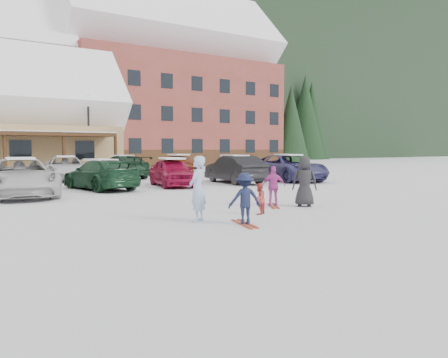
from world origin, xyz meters
TOP-DOWN VIEW (x-y plane):
  - ground at (0.00, 0.00)m, footprint 160.00×160.00m
  - alpine_hotel at (14.27, 38.00)m, footprint 31.48×14.01m
  - lamp_post at (2.48, 23.66)m, footprint 0.50×0.25m
  - conifer_1 at (30.00, 32.00)m, footprint 4.84×4.84m
  - conifer_3 at (6.00, 44.00)m, footprint 3.96×3.96m
  - conifer_4 at (34.00, 46.00)m, footprint 5.06×5.06m
  - adult_skier at (-1.23, -0.11)m, footprint 0.75×0.72m
  - toddler_red at (0.90, 0.03)m, footprint 0.56×0.52m
  - child_navy at (-0.44, -1.13)m, footprint 0.94×0.69m
  - skis_child_navy at (-0.44, -1.13)m, footprint 0.55×1.40m
  - child_magenta at (2.37, 1.19)m, footprint 0.84×0.69m
  - skis_child_magenta at (2.37, 1.19)m, footprint 0.90×1.30m
  - bystander_dark at (3.22, 0.62)m, footprint 0.96×0.94m
  - parked_car_2 at (-4.28, 8.93)m, footprint 2.90×5.69m
  - parked_car_3 at (-0.69, 10.18)m, footprint 2.77×5.10m
  - parked_car_4 at (2.91, 10.02)m, footprint 2.39×4.42m
  - parked_car_5 at (6.75, 10.03)m, footprint 2.04×4.79m
  - parked_car_6 at (10.38, 9.74)m, footprint 3.18×5.85m
  - parked_car_10 at (-0.74, 17.01)m, footprint 3.28×5.59m
  - parked_car_11 at (2.86, 17.34)m, footprint 2.47×5.22m
  - parked_car_12 at (6.80, 17.06)m, footprint 1.87×4.46m

SIDE VIEW (x-z plane):
  - ground at x=0.00m, z-range 0.00..0.00m
  - skis_child_navy at x=-0.44m, z-range 0.00..0.03m
  - skis_child_magenta at x=2.37m, z-range 0.00..0.03m
  - toddler_red at x=0.90m, z-range 0.00..0.91m
  - child_navy at x=-0.44m, z-range 0.00..1.31m
  - child_magenta at x=2.37m, z-range 0.00..1.34m
  - parked_car_3 at x=-0.69m, z-range 0.00..1.40m
  - parked_car_4 at x=2.91m, z-range 0.00..1.43m
  - parked_car_10 at x=-0.74m, z-range 0.00..1.46m
  - parked_car_11 at x=2.86m, z-range 0.00..1.47m
  - parked_car_12 at x=6.80m, z-range 0.00..1.51m
  - parked_car_5 at x=6.75m, z-range 0.00..1.54m
  - parked_car_2 at x=-4.28m, z-range 0.00..1.54m
  - parked_car_6 at x=10.38m, z-range 0.00..1.56m
  - bystander_dark at x=3.22m, z-range 0.00..1.67m
  - adult_skier at x=-1.23m, z-range 0.00..1.73m
  - lamp_post at x=2.48m, z-range 0.40..6.32m
  - conifer_3 at x=6.00m, z-range 0.53..9.71m
  - conifer_1 at x=30.00m, z-range 0.65..11.87m
  - conifer_4 at x=34.00m, z-range 0.68..12.41m
  - alpine_hotel at x=14.27m, z-range -2.11..19.37m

